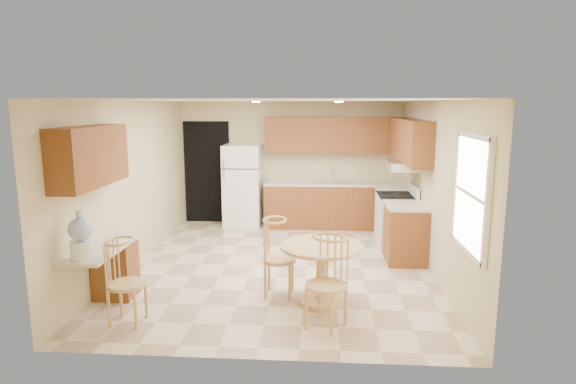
# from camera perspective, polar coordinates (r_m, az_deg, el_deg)

# --- Properties ---
(floor) EXTENTS (5.50, 5.50, 0.00)m
(floor) POSITION_cam_1_polar(r_m,az_deg,el_deg) (7.47, -0.98, -8.75)
(floor) COLOR beige
(floor) RESTS_ON ground
(ceiling) EXTENTS (4.50, 5.50, 0.02)m
(ceiling) POSITION_cam_1_polar(r_m,az_deg,el_deg) (7.05, -1.04, 10.80)
(ceiling) COLOR white
(ceiling) RESTS_ON wall_back
(wall_back) EXTENTS (4.50, 0.02, 2.50)m
(wall_back) POSITION_cam_1_polar(r_m,az_deg,el_deg) (9.87, 0.37, 3.43)
(wall_back) COLOR #CDB88A
(wall_back) RESTS_ON floor
(wall_front) EXTENTS (4.50, 0.02, 2.50)m
(wall_front) POSITION_cam_1_polar(r_m,az_deg,el_deg) (4.49, -4.04, -5.17)
(wall_front) COLOR #CDB88A
(wall_front) RESTS_ON floor
(wall_left) EXTENTS (0.02, 5.50, 2.50)m
(wall_left) POSITION_cam_1_polar(r_m,az_deg,el_deg) (7.68, -17.97, 0.90)
(wall_left) COLOR #CDB88A
(wall_left) RESTS_ON floor
(wall_right) EXTENTS (0.02, 5.50, 2.50)m
(wall_right) POSITION_cam_1_polar(r_m,az_deg,el_deg) (7.32, 16.84, 0.51)
(wall_right) COLOR #CDB88A
(wall_right) RESTS_ON floor
(doorway) EXTENTS (0.90, 0.02, 2.10)m
(doorway) POSITION_cam_1_polar(r_m,az_deg,el_deg) (10.14, -9.56, 2.33)
(doorway) COLOR black
(doorway) RESTS_ON floor
(base_cab_back) EXTENTS (2.75, 0.60, 0.87)m
(base_cab_back) POSITION_cam_1_polar(r_m,az_deg,el_deg) (9.69, 5.42, -1.64)
(base_cab_back) COLOR brown
(base_cab_back) RESTS_ON floor
(counter_back) EXTENTS (2.75, 0.63, 0.04)m
(counter_back) POSITION_cam_1_polar(r_m,az_deg,el_deg) (9.61, 5.47, 1.02)
(counter_back) COLOR beige
(counter_back) RESTS_ON base_cab_back
(base_cab_right_a) EXTENTS (0.60, 0.59, 0.87)m
(base_cab_right_a) POSITION_cam_1_polar(r_m,az_deg,el_deg) (9.21, 12.22, -2.48)
(base_cab_right_a) COLOR brown
(base_cab_right_a) RESTS_ON floor
(counter_right_a) EXTENTS (0.63, 0.59, 0.04)m
(counter_right_a) POSITION_cam_1_polar(r_m,az_deg,el_deg) (9.12, 12.33, 0.31)
(counter_right_a) COLOR beige
(counter_right_a) RESTS_ON base_cab_right_a
(base_cab_right_b) EXTENTS (0.60, 0.80, 0.87)m
(base_cab_right_b) POSITION_cam_1_polar(r_m,az_deg,el_deg) (7.81, 13.73, -4.85)
(base_cab_right_b) COLOR brown
(base_cab_right_b) RESTS_ON floor
(counter_right_b) EXTENTS (0.63, 0.80, 0.04)m
(counter_right_b) POSITION_cam_1_polar(r_m,az_deg,el_deg) (7.71, 13.87, -1.59)
(counter_right_b) COLOR beige
(counter_right_b) RESTS_ON base_cab_right_b
(upper_cab_back) EXTENTS (2.75, 0.33, 0.70)m
(upper_cab_back) POSITION_cam_1_polar(r_m,az_deg,el_deg) (9.64, 5.55, 6.79)
(upper_cab_back) COLOR brown
(upper_cab_back) RESTS_ON wall_back
(upper_cab_right) EXTENTS (0.33, 2.42, 0.70)m
(upper_cab_right) POSITION_cam_1_polar(r_m,az_deg,el_deg) (8.39, 14.13, 5.99)
(upper_cab_right) COLOR brown
(upper_cab_right) RESTS_ON wall_right
(upper_cab_left) EXTENTS (0.33, 1.40, 0.70)m
(upper_cab_left) POSITION_cam_1_polar(r_m,az_deg,el_deg) (6.09, -22.41, 3.95)
(upper_cab_left) COLOR brown
(upper_cab_left) RESTS_ON wall_left
(sink) EXTENTS (0.78, 0.44, 0.01)m
(sink) POSITION_cam_1_polar(r_m,az_deg,el_deg) (9.61, 5.32, 1.15)
(sink) COLOR silver
(sink) RESTS_ON counter_back
(range_hood) EXTENTS (0.50, 0.76, 0.14)m
(range_hood) POSITION_cam_1_polar(r_m,az_deg,el_deg) (8.39, 13.47, 3.06)
(range_hood) COLOR silver
(range_hood) RESTS_ON upper_cab_right
(desk_pedestal) EXTENTS (0.48, 0.42, 0.72)m
(desk_pedestal) POSITION_cam_1_polar(r_m,az_deg,el_deg) (6.62, -19.76, -8.66)
(desk_pedestal) COLOR brown
(desk_pedestal) RESTS_ON floor
(desk_top) EXTENTS (0.50, 1.20, 0.04)m
(desk_top) POSITION_cam_1_polar(r_m,az_deg,el_deg) (6.17, -21.39, -6.34)
(desk_top) COLOR beige
(desk_top) RESTS_ON desk_pedestal
(window) EXTENTS (0.06, 1.12, 1.30)m
(window) POSITION_cam_1_polar(r_m,az_deg,el_deg) (5.51, 20.95, -0.24)
(window) COLOR white
(window) RESTS_ON wall_right
(can_light_a) EXTENTS (0.14, 0.14, 0.02)m
(can_light_a) POSITION_cam_1_polar(r_m,az_deg,el_deg) (8.30, -3.81, 10.62)
(can_light_a) COLOR white
(can_light_a) RESTS_ON ceiling
(can_light_b) EXTENTS (0.14, 0.14, 0.02)m
(can_light_b) POSITION_cam_1_polar(r_m,az_deg,el_deg) (8.23, 6.06, 10.59)
(can_light_b) COLOR white
(can_light_b) RESTS_ON ceiling
(refrigerator) EXTENTS (0.73, 0.71, 1.65)m
(refrigerator) POSITION_cam_1_polar(r_m,az_deg,el_deg) (9.69, -5.38, 0.72)
(refrigerator) COLOR white
(refrigerator) RESTS_ON floor
(stove) EXTENTS (0.65, 0.76, 1.09)m
(stove) POSITION_cam_1_polar(r_m,az_deg,el_deg) (8.55, 12.70, -3.26)
(stove) COLOR white
(stove) RESTS_ON floor
(dining_table) EXTENTS (1.02, 1.02, 0.76)m
(dining_table) POSITION_cam_1_polar(r_m,az_deg,el_deg) (6.00, 4.01, -8.67)
(dining_table) COLOR tan
(dining_table) RESTS_ON floor
(chair_table_a) EXTENTS (0.44, 0.57, 1.00)m
(chair_table_a) POSITION_cam_1_polar(r_m,az_deg,el_deg) (6.13, -1.16, -7.10)
(chair_table_a) COLOR tan
(chair_table_a) RESTS_ON floor
(chair_table_b) EXTENTS (0.45, 0.52, 1.02)m
(chair_table_b) POSITION_cam_1_polar(r_m,az_deg,el_deg) (5.25, 4.59, -10.02)
(chair_table_b) COLOR tan
(chair_table_b) RESTS_ON floor
(chair_desk) EXTENTS (0.42, 0.55, 0.96)m
(chair_desk) POSITION_cam_1_polar(r_m,az_deg,el_deg) (5.66, -19.02, -9.44)
(chair_desk) COLOR tan
(chair_desk) RESTS_ON floor
(water_crock) EXTENTS (0.26, 0.26, 0.54)m
(water_crock) POSITION_cam_1_polar(r_m,az_deg,el_deg) (5.74, -23.34, -4.98)
(water_crock) COLOR white
(water_crock) RESTS_ON desk_top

